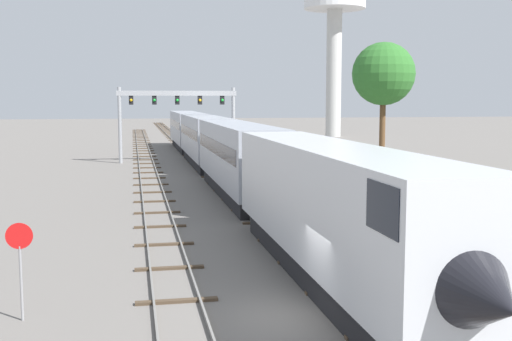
% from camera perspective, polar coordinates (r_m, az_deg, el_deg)
% --- Properties ---
extents(ground_plane, '(400.00, 400.00, 0.00)m').
position_cam_1_polar(ground_plane, '(19.18, 4.04, -13.01)').
color(ground_plane, slate).
extents(track_main, '(2.60, 200.00, 0.16)m').
position_cam_1_polar(track_main, '(78.01, -6.04, 1.74)').
color(track_main, slate).
rests_on(track_main, ground).
extents(track_near, '(2.60, 160.00, 0.16)m').
position_cam_1_polar(track_near, '(57.82, -9.74, 0.06)').
color(track_near, slate).
rests_on(track_near, ground).
extents(passenger_train, '(3.04, 80.74, 4.80)m').
position_cam_1_polar(passenger_train, '(51.95, -3.55, 2.24)').
color(passenger_train, silver).
rests_on(passenger_train, ground).
extents(signal_gantry, '(12.10, 0.49, 7.62)m').
position_cam_1_polar(signal_gantry, '(64.93, -7.10, 5.69)').
color(signal_gantry, '#999BA0').
rests_on(signal_gantry, ground).
extents(water_tower, '(10.60, 10.60, 27.26)m').
position_cam_1_polar(water_tower, '(111.23, 7.11, 14.35)').
color(water_tower, beige).
rests_on(water_tower, ground).
extents(stop_sign, '(0.76, 0.08, 2.88)m').
position_cam_1_polar(stop_sign, '(19.49, -20.50, -7.35)').
color(stop_sign, gray).
rests_on(stop_sign, ground).
extents(trackside_tree_left, '(5.96, 5.96, 11.78)m').
position_cam_1_polar(trackside_tree_left, '(61.58, 11.42, 8.49)').
color(trackside_tree_left, brown).
rests_on(trackside_tree_left, ground).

